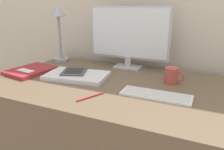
{
  "coord_description": "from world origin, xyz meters",
  "views": [
    {
      "loc": [
        0.39,
        -0.9,
        1.14
      ],
      "look_at": [
        -0.04,
        0.07,
        0.79
      ],
      "focal_mm": 35.0,
      "sensor_mm": 36.0,
      "label": 1
    }
  ],
  "objects_px": {
    "monitor": "(129,36)",
    "notebook": "(31,71)",
    "keyboard": "(156,95)",
    "ereader": "(74,71)",
    "pen": "(91,97)",
    "laptop": "(77,76)",
    "coffee_mug": "(172,76)",
    "desk_lamp": "(59,23)"
  },
  "relations": [
    {
      "from": "laptop",
      "to": "pen",
      "type": "xyz_separation_m",
      "value": [
        0.21,
        -0.22,
        -0.01
      ]
    },
    {
      "from": "keyboard",
      "to": "pen",
      "type": "distance_m",
      "value": 0.3
    },
    {
      "from": "monitor",
      "to": "coffee_mug",
      "type": "relative_size",
      "value": 5.13
    },
    {
      "from": "monitor",
      "to": "laptop",
      "type": "relative_size",
      "value": 1.43
    },
    {
      "from": "keyboard",
      "to": "coffee_mug",
      "type": "xyz_separation_m",
      "value": [
        0.03,
        0.21,
        0.04
      ]
    },
    {
      "from": "monitor",
      "to": "pen",
      "type": "bearing_deg",
      "value": -88.71
    },
    {
      "from": "monitor",
      "to": "notebook",
      "type": "bearing_deg",
      "value": -146.12
    },
    {
      "from": "ereader",
      "to": "pen",
      "type": "relative_size",
      "value": 1.44
    },
    {
      "from": "monitor",
      "to": "keyboard",
      "type": "height_order",
      "value": "monitor"
    },
    {
      "from": "notebook",
      "to": "coffee_mug",
      "type": "height_order",
      "value": "coffee_mug"
    },
    {
      "from": "keyboard",
      "to": "pen",
      "type": "relative_size",
      "value": 2.39
    },
    {
      "from": "monitor",
      "to": "desk_lamp",
      "type": "relative_size",
      "value": 1.34
    },
    {
      "from": "keyboard",
      "to": "pen",
      "type": "bearing_deg",
      "value": -153.73
    },
    {
      "from": "keyboard",
      "to": "ereader",
      "type": "relative_size",
      "value": 1.66
    },
    {
      "from": "keyboard",
      "to": "laptop",
      "type": "xyz_separation_m",
      "value": [
        -0.48,
        0.08,
        0.01
      ]
    },
    {
      "from": "ereader",
      "to": "desk_lamp",
      "type": "height_order",
      "value": "desk_lamp"
    },
    {
      "from": "laptop",
      "to": "pen",
      "type": "height_order",
      "value": "laptop"
    },
    {
      "from": "ereader",
      "to": "pen",
      "type": "bearing_deg",
      "value": -44.33
    },
    {
      "from": "monitor",
      "to": "notebook",
      "type": "xyz_separation_m",
      "value": [
        -0.52,
        -0.35,
        -0.2
      ]
    },
    {
      "from": "laptop",
      "to": "keyboard",
      "type": "bearing_deg",
      "value": -9.83
    },
    {
      "from": "laptop",
      "to": "coffee_mug",
      "type": "distance_m",
      "value": 0.53
    },
    {
      "from": "notebook",
      "to": "monitor",
      "type": "bearing_deg",
      "value": 33.88
    },
    {
      "from": "keyboard",
      "to": "notebook",
      "type": "relative_size",
      "value": 1.08
    },
    {
      "from": "laptop",
      "to": "coffee_mug",
      "type": "relative_size",
      "value": 3.59
    },
    {
      "from": "keyboard",
      "to": "desk_lamp",
      "type": "height_order",
      "value": "desk_lamp"
    },
    {
      "from": "keyboard",
      "to": "ereader",
      "type": "distance_m",
      "value": 0.52
    },
    {
      "from": "ereader",
      "to": "notebook",
      "type": "distance_m",
      "value": 0.29
    },
    {
      "from": "desk_lamp",
      "to": "notebook",
      "type": "relative_size",
      "value": 1.33
    },
    {
      "from": "monitor",
      "to": "pen",
      "type": "distance_m",
      "value": 0.57
    },
    {
      "from": "keyboard",
      "to": "laptop",
      "type": "bearing_deg",
      "value": 170.17
    },
    {
      "from": "monitor",
      "to": "pen",
      "type": "relative_size",
      "value": 3.94
    },
    {
      "from": "keyboard",
      "to": "notebook",
      "type": "distance_m",
      "value": 0.8
    },
    {
      "from": "laptop",
      "to": "pen",
      "type": "distance_m",
      "value": 0.3
    },
    {
      "from": "monitor",
      "to": "laptop",
      "type": "bearing_deg",
      "value": -122.3
    },
    {
      "from": "keyboard",
      "to": "laptop",
      "type": "height_order",
      "value": "laptop"
    },
    {
      "from": "ereader",
      "to": "coffee_mug",
      "type": "relative_size",
      "value": 1.87
    },
    {
      "from": "coffee_mug",
      "to": "keyboard",
      "type": "bearing_deg",
      "value": -99.2
    },
    {
      "from": "ereader",
      "to": "notebook",
      "type": "relative_size",
      "value": 0.65
    },
    {
      "from": "monitor",
      "to": "ereader",
      "type": "xyz_separation_m",
      "value": [
        -0.23,
        -0.3,
        -0.18
      ]
    },
    {
      "from": "coffee_mug",
      "to": "pen",
      "type": "height_order",
      "value": "coffee_mug"
    },
    {
      "from": "keyboard",
      "to": "coffee_mug",
      "type": "relative_size",
      "value": 3.11
    },
    {
      "from": "notebook",
      "to": "keyboard",
      "type": "bearing_deg",
      "value": -3.64
    }
  ]
}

